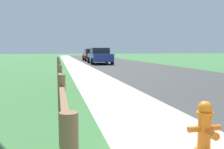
# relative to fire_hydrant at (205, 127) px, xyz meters

# --- Properties ---
(ground_plane) EXTENTS (120.00, 120.00, 0.00)m
(ground_plane) POSITION_rel_fire_hydrant_xyz_m (0.77, 23.85, -0.35)
(ground_plane) COLOR #3B703B
(road_asphalt) EXTENTS (7.00, 66.00, 0.01)m
(road_asphalt) POSITION_rel_fire_hydrant_xyz_m (4.27, 25.85, -0.35)
(road_asphalt) COLOR #383838
(road_asphalt) RESTS_ON ground
(curb_concrete) EXTENTS (6.00, 66.00, 0.01)m
(curb_concrete) POSITION_rel_fire_hydrant_xyz_m (-2.23, 25.85, -0.35)
(curb_concrete) COLOR #BAB09D
(curb_concrete) RESTS_ON ground
(grass_verge) EXTENTS (5.00, 66.00, 0.00)m
(grass_verge) POSITION_rel_fire_hydrant_xyz_m (-3.73, 25.85, -0.35)
(grass_verge) COLOR #3B703B
(grass_verge) RESTS_ON ground
(fire_hydrant) EXTENTS (0.48, 0.39, 0.70)m
(fire_hydrant) POSITION_rel_fire_hydrant_xyz_m (0.00, 0.00, 0.00)
(fire_hydrant) COLOR orange
(fire_hydrant) RESTS_ON ground
(rail_fence) EXTENTS (0.11, 11.40, 1.03)m
(rail_fence) POSITION_rel_fire_hydrant_xyz_m (-1.87, 4.09, 0.24)
(rail_fence) COLOR brown
(rail_fence) RESTS_ON ground
(parked_suv_blue) EXTENTS (2.16, 4.79, 1.56)m
(parked_suv_blue) POSITION_rel_fire_hydrant_xyz_m (2.21, 21.74, 0.42)
(parked_suv_blue) COLOR navy
(parked_suv_blue) RESTS_ON ground
(parked_car_red) EXTENTS (2.04, 4.78, 1.49)m
(parked_car_red) POSITION_rel_fire_hydrant_xyz_m (2.29, 28.68, 0.39)
(parked_car_red) COLOR maroon
(parked_car_red) RESTS_ON ground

